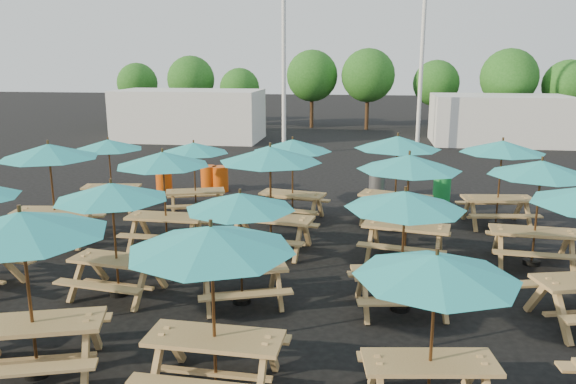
# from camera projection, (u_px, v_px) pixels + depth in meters

# --- Properties ---
(ground) EXTENTS (120.00, 120.00, 0.00)m
(ground) POSITION_uv_depth(u_px,v_px,m) (279.00, 250.00, 13.58)
(ground) COLOR black
(ground) RESTS_ON ground
(picnic_unit_2) EXTENTS (2.67, 2.67, 2.53)m
(picnic_unit_2) POSITION_uv_depth(u_px,v_px,m) (49.00, 156.00, 13.68)
(picnic_unit_2) COLOR #A58149
(picnic_unit_2) RESTS_ON ground
(picnic_unit_3) EXTENTS (2.34, 2.34, 2.18)m
(picnic_unit_3) POSITION_uv_depth(u_px,v_px,m) (109.00, 148.00, 16.89)
(picnic_unit_3) COLOR #A58149
(picnic_unit_3) RESTS_ON ground
(picnic_unit_4) EXTENTS (2.97, 2.97, 2.51)m
(picnic_unit_4) POSITION_uv_depth(u_px,v_px,m) (22.00, 233.00, 7.75)
(picnic_unit_4) COLOR #A58149
(picnic_unit_4) RESTS_ON ground
(picnic_unit_5) EXTENTS (2.44, 2.44, 2.28)m
(picnic_unit_5) POSITION_uv_depth(u_px,v_px,m) (112.00, 197.00, 10.57)
(picnic_unit_5) COLOR #A58149
(picnic_unit_5) RESTS_ON ground
(picnic_unit_6) EXTENTS (2.30, 2.30, 2.39)m
(picnic_unit_6) POSITION_uv_depth(u_px,v_px,m) (163.00, 164.00, 13.36)
(picnic_unit_6) COLOR #A58149
(picnic_unit_6) RESTS_ON ground
(picnic_unit_7) EXTENTS (2.60, 2.60, 2.17)m
(picnic_unit_7) POSITION_uv_depth(u_px,v_px,m) (194.00, 152.00, 16.29)
(picnic_unit_7) COLOR #A58149
(picnic_unit_7) RESTS_ON ground
(picnic_unit_8) EXTENTS (2.36, 2.36, 2.41)m
(picnic_unit_8) POSITION_uv_depth(u_px,v_px,m) (211.00, 247.00, 7.41)
(picnic_unit_8) COLOR #A58149
(picnic_unit_8) RESTS_ON ground
(picnic_unit_9) EXTENTS (2.62, 2.62, 2.17)m
(picnic_unit_9) POSITION_uv_depth(u_px,v_px,m) (240.00, 207.00, 10.24)
(picnic_unit_9) COLOR #A58149
(picnic_unit_9) RESTS_ON ground
(picnic_unit_10) EXTENTS (2.76, 2.76, 2.56)m
(picnic_unit_10) POSITION_uv_depth(u_px,v_px,m) (270.00, 160.00, 13.03)
(picnic_unit_10) COLOR #A58149
(picnic_unit_10) RESTS_ON ground
(picnic_unit_11) EXTENTS (2.60, 2.60, 2.35)m
(picnic_unit_11) POSITION_uv_depth(u_px,v_px,m) (293.00, 149.00, 15.71)
(picnic_unit_11) COLOR #A58149
(picnic_unit_11) RESTS_ON ground
(picnic_unit_12) EXTENTS (2.35, 2.35, 2.20)m
(picnic_unit_12) POSITION_uv_depth(u_px,v_px,m) (436.00, 275.00, 6.96)
(picnic_unit_12) COLOR #A58149
(picnic_unit_12) RESTS_ON ground
(picnic_unit_13) EXTENTS (2.47, 2.47, 2.28)m
(picnic_unit_13) POSITION_uv_depth(u_px,v_px,m) (405.00, 206.00, 9.91)
(picnic_unit_13) COLOR #A58149
(picnic_unit_13) RESTS_ON ground
(picnic_unit_14) EXTENTS (2.74, 2.74, 2.47)m
(picnic_unit_14) POSITION_uv_depth(u_px,v_px,m) (409.00, 168.00, 12.51)
(picnic_unit_14) COLOR #A58149
(picnic_unit_14) RESTS_ON ground
(picnic_unit_15) EXTENTS (2.94, 2.94, 2.50)m
(picnic_unit_15) POSITION_uv_depth(u_px,v_px,m) (398.00, 147.00, 15.29)
(picnic_unit_15) COLOR #A58149
(picnic_unit_15) RESTS_ON ground
(picnic_unit_18) EXTENTS (2.45, 2.45, 2.41)m
(picnic_unit_18) POSITION_uv_depth(u_px,v_px,m) (541.00, 174.00, 12.16)
(picnic_unit_18) COLOR #A58149
(picnic_unit_18) RESTS_ON ground
(picnic_unit_19) EXTENTS (2.52, 2.52, 2.40)m
(picnic_unit_19) POSITION_uv_depth(u_px,v_px,m) (502.00, 151.00, 15.12)
(picnic_unit_19) COLOR #A58149
(picnic_unit_19) RESTS_ON ground
(waste_bin_0) EXTENTS (0.55, 0.55, 0.89)m
(waste_bin_0) POSITION_uv_depth(u_px,v_px,m) (164.00, 179.00, 19.41)
(waste_bin_0) COLOR #D54C0C
(waste_bin_0) RESTS_ON ground
(waste_bin_1) EXTENTS (0.55, 0.55, 0.89)m
(waste_bin_1) POSITION_uv_depth(u_px,v_px,m) (209.00, 178.00, 19.57)
(waste_bin_1) COLOR #D54C0C
(waste_bin_1) RESTS_ON ground
(waste_bin_2) EXTENTS (0.55, 0.55, 0.89)m
(waste_bin_2) POSITION_uv_depth(u_px,v_px,m) (220.00, 179.00, 19.48)
(waste_bin_2) COLOR #D54C0C
(waste_bin_2) RESTS_ON ground
(waste_bin_3) EXTENTS (0.55, 0.55, 0.89)m
(waste_bin_3) POSITION_uv_depth(u_px,v_px,m) (377.00, 184.00, 18.78)
(waste_bin_3) COLOR gray
(waste_bin_3) RESTS_ON ground
(waste_bin_4) EXTENTS (0.55, 0.55, 0.89)m
(waste_bin_4) POSITION_uv_depth(u_px,v_px,m) (442.00, 189.00, 17.96)
(waste_bin_4) COLOR green
(waste_bin_4) RESTS_ON ground
(mast_0) EXTENTS (0.20, 0.20, 12.00)m
(mast_0) POSITION_uv_depth(u_px,v_px,m) (284.00, 26.00, 25.94)
(mast_0) COLOR silver
(mast_0) RESTS_ON ground
(mast_1) EXTENTS (0.20, 0.20, 12.00)m
(mast_1) POSITION_uv_depth(u_px,v_px,m) (423.00, 27.00, 26.96)
(mast_1) COLOR silver
(mast_1) RESTS_ON ground
(event_tent_0) EXTENTS (8.00, 4.00, 2.80)m
(event_tent_0) POSITION_uv_depth(u_px,v_px,m) (190.00, 115.00, 31.69)
(event_tent_0) COLOR silver
(event_tent_0) RESTS_ON ground
(event_tent_1) EXTENTS (7.00, 4.00, 2.60)m
(event_tent_1) POSITION_uv_depth(u_px,v_px,m) (499.00, 120.00, 30.32)
(event_tent_1) COLOR silver
(event_tent_1) RESTS_ON ground
(tree_0) EXTENTS (2.80, 2.80, 4.24)m
(tree_0) POSITION_uv_depth(u_px,v_px,m) (137.00, 83.00, 39.18)
(tree_0) COLOR #382314
(tree_0) RESTS_ON ground
(tree_1) EXTENTS (3.11, 3.11, 4.72)m
(tree_1) POSITION_uv_depth(u_px,v_px,m) (191.00, 80.00, 37.21)
(tree_1) COLOR #382314
(tree_1) RESTS_ON ground
(tree_2) EXTENTS (2.59, 2.59, 3.93)m
(tree_2) POSITION_uv_depth(u_px,v_px,m) (240.00, 88.00, 36.62)
(tree_2) COLOR #382314
(tree_2) RESTS_ON ground
(tree_3) EXTENTS (3.36, 3.36, 5.09)m
(tree_3) POSITION_uv_depth(u_px,v_px,m) (312.00, 76.00, 36.82)
(tree_3) COLOR #382314
(tree_3) RESTS_ON ground
(tree_4) EXTENTS (3.41, 3.41, 5.17)m
(tree_4) POSITION_uv_depth(u_px,v_px,m) (368.00, 75.00, 35.86)
(tree_4) COLOR #382314
(tree_4) RESTS_ON ground
(tree_5) EXTENTS (2.94, 2.94, 4.45)m
(tree_5) POSITION_uv_depth(u_px,v_px,m) (436.00, 83.00, 35.78)
(tree_5) COLOR #382314
(tree_5) RESTS_ON ground
(tree_6) EXTENTS (3.38, 3.38, 5.13)m
(tree_6) POSITION_uv_depth(u_px,v_px,m) (509.00, 77.00, 33.40)
(tree_6) COLOR #382314
(tree_6) RESTS_ON ground
(tree_7) EXTENTS (2.95, 2.95, 4.48)m
(tree_7) POSITION_uv_depth(u_px,v_px,m) (568.00, 85.00, 33.06)
(tree_7) COLOR #382314
(tree_7) RESTS_ON ground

